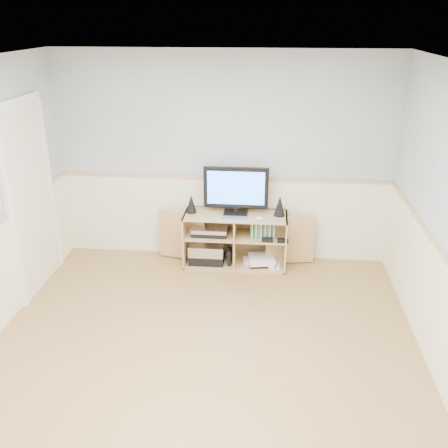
{
  "coord_description": "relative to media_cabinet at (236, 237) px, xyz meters",
  "views": [
    {
      "loc": [
        0.55,
        -3.47,
        2.83
      ],
      "look_at": [
        0.1,
        1.2,
        0.86
      ],
      "focal_mm": 40.0,
      "sensor_mm": 36.0,
      "label": 1
    }
  ],
  "objects": [
    {
      "name": "media_cabinet",
      "position": [
        0.0,
        0.0,
        0.0
      ],
      "size": [
        1.91,
        0.46,
        0.65
      ],
      "color": "tan",
      "rests_on": "floor"
    },
    {
      "name": "monitor",
      "position": [
        0.0,
        -0.01,
        0.62
      ],
      "size": [
        0.76,
        0.18,
        0.57
      ],
      "color": "black",
      "rests_on": "media_cabinet"
    },
    {
      "name": "mouse",
      "position": [
        0.29,
        -0.19,
        0.34
      ],
      "size": [
        0.11,
        0.08,
        0.04
      ],
      "primitive_type": "ellipsoid",
      "rotation": [
        0.0,
        0.0,
        -0.16
      ],
      "color": "white",
      "rests_on": "media_cabinet"
    },
    {
      "name": "speaker_right",
      "position": [
        0.52,
        -0.03,
        0.44
      ],
      "size": [
        0.13,
        0.13,
        0.25
      ],
      "primitive_type": "cone",
      "color": "black",
      "rests_on": "media_cabinet"
    },
    {
      "name": "speaker_left",
      "position": [
        -0.53,
        -0.03,
        0.43
      ],
      "size": [
        0.12,
        0.12,
        0.22
      ],
      "primitive_type": "cone",
      "color": "black",
      "rests_on": "media_cabinet"
    },
    {
      "name": "wall_outlet",
      "position": [
        0.84,
        0.18,
        0.27
      ],
      "size": [
        0.12,
        0.03,
        0.12
      ],
      "primitive_type": "cube",
      "color": "white",
      "rests_on": "wall_back"
    },
    {
      "name": "room",
      "position": [
        -0.22,
        -1.92,
        0.88
      ],
      "size": [
        4.04,
        4.54,
        2.54
      ],
      "color": "tan",
      "rests_on": "ground"
    },
    {
      "name": "game_consoles",
      "position": [
        0.31,
        -0.07,
        -0.26
      ],
      "size": [
        0.46,
        0.31,
        0.11
      ],
      "color": "white",
      "rests_on": "media_cabinet"
    },
    {
      "name": "keyboard",
      "position": [
        0.0,
        -0.19,
        0.32
      ],
      "size": [
        0.31,
        0.15,
        0.01
      ],
      "primitive_type": "cube",
      "rotation": [
        0.0,
        0.0,
        -0.08
      ],
      "color": "silver",
      "rests_on": "media_cabinet"
    },
    {
      "name": "av_components",
      "position": [
        -0.33,
        -0.06,
        -0.11
      ],
      "size": [
        0.51,
        0.32,
        0.47
      ],
      "color": "black",
      "rests_on": "media_cabinet"
    },
    {
      "name": "game_cases",
      "position": [
        0.33,
        -0.07,
        0.15
      ],
      "size": [
        0.28,
        0.14,
        0.19
      ],
      "primitive_type": "cube",
      "color": "#3F8C3F",
      "rests_on": "media_cabinet"
    }
  ]
}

